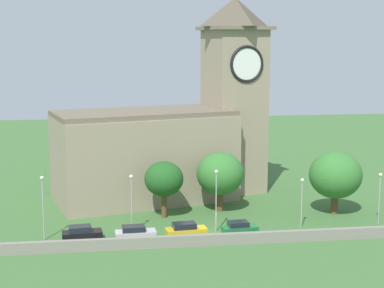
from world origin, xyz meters
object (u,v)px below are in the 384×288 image
(streetlamp_east_mid, at_px, (302,194))
(tree_by_tower, at_px, (164,179))
(streetlamp_east_end, at_px, (380,190))
(tree_riverside_west, at_px, (220,174))
(car_silver, at_px, (135,233))
(church, at_px, (173,136))
(streetlamp_west_end, at_px, (43,198))
(car_black, at_px, (82,233))
(tree_riverside_east, at_px, (335,175))
(streetlamp_central, at_px, (216,191))
(car_yellow, at_px, (186,230))
(streetlamp_west_mid, at_px, (131,194))
(car_green, at_px, (239,228))

(streetlamp_east_mid, relative_size, tree_by_tower, 0.84)
(streetlamp_east_end, bearing_deg, tree_riverside_west, 155.68)
(streetlamp_east_mid, bearing_deg, car_silver, -174.81)
(church, relative_size, streetlamp_east_end, 5.08)
(streetlamp_east_mid, height_order, tree_by_tower, tree_by_tower)
(tree_by_tower, bearing_deg, streetlamp_west_end, -153.27)
(car_black, height_order, tree_by_tower, tree_by_tower)
(car_silver, xyz_separation_m, streetlamp_east_end, (30.83, 2.35, 3.53))
(car_black, xyz_separation_m, streetlamp_east_mid, (26.67, 1.26, 3.35))
(church, bearing_deg, streetlamp_east_mid, -51.87)
(tree_riverside_east, bearing_deg, streetlamp_central, -161.70)
(church, bearing_deg, car_silver, -108.70)
(car_yellow, relative_size, streetlamp_central, 0.64)
(streetlamp_east_end, bearing_deg, church, 144.54)
(church, distance_m, streetlamp_east_end, 30.09)
(streetlamp_west_end, bearing_deg, car_yellow, -5.06)
(car_yellow, distance_m, streetlamp_east_mid, 15.12)
(car_yellow, bearing_deg, streetlamp_west_mid, 156.29)
(car_silver, height_order, streetlamp_central, streetlamp_central)
(church, relative_size, streetlamp_east_mid, 5.28)
(car_black, relative_size, streetlamp_west_mid, 0.66)
(streetlamp_east_end, distance_m, tree_riverside_west, 20.65)
(church, xyz_separation_m, car_green, (5.77, -19.30, -8.28))
(car_silver, height_order, tree_riverside_west, tree_riverside_west)
(car_black, distance_m, car_silver, 6.16)
(streetlamp_east_end, bearing_deg, tree_riverside_east, 126.92)
(car_black, height_order, tree_riverside_east, tree_riverside_east)
(car_silver, relative_size, tree_riverside_west, 0.59)
(car_green, distance_m, streetlamp_east_mid, 8.97)
(church, xyz_separation_m, tree_riverside_west, (5.40, -8.74, -3.95))
(tree_by_tower, bearing_deg, streetlamp_west_mid, -126.14)
(car_black, distance_m, streetlamp_east_mid, 26.91)
(streetlamp_west_end, bearing_deg, streetlamp_west_mid, 7.03)
(church, distance_m, streetlamp_west_mid, 18.75)
(streetlamp_west_mid, xyz_separation_m, tree_riverside_east, (27.22, 4.79, 0.47))
(car_silver, distance_m, streetlamp_west_end, 11.32)
(car_black, height_order, streetlamp_west_mid, streetlamp_west_mid)
(tree_riverside_east, bearing_deg, church, 149.25)
(car_yellow, height_order, streetlamp_west_end, streetlamp_west_end)
(car_black, distance_m, streetlamp_east_end, 37.17)
(streetlamp_central, xyz_separation_m, streetlamp_east_end, (20.98, 0.53, -0.65))
(car_black, height_order, streetlamp_central, streetlamp_central)
(streetlamp_east_mid, relative_size, tree_riverside_west, 0.78)
(streetlamp_west_mid, relative_size, tree_riverside_west, 0.89)
(streetlamp_east_mid, xyz_separation_m, tree_by_tower, (-16.32, 6.95, 0.86))
(car_black, relative_size, tree_riverside_west, 0.59)
(streetlamp_central, distance_m, streetlamp_east_mid, 10.72)
(car_green, height_order, streetlamp_west_end, streetlamp_west_end)
(streetlamp_east_end, bearing_deg, car_black, -177.30)
(streetlamp_central, bearing_deg, car_silver, -169.53)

